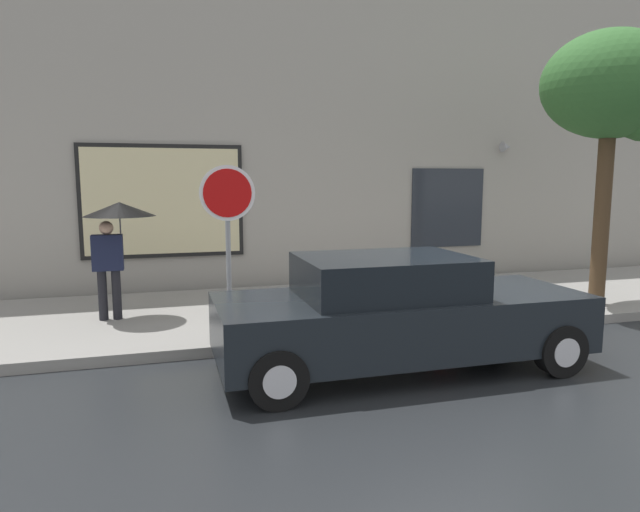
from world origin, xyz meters
The scene contains 8 objects.
ground_plane centered at (0.00, 0.00, 0.00)m, with size 60.00×60.00×0.00m, color black.
sidewalk centered at (0.00, 3.00, 0.07)m, with size 20.00×4.00×0.15m, color gray.
building_facade centered at (-0.03, 5.50, 3.48)m, with size 20.00×0.67×7.00m.
parked_car centered at (-0.63, -0.06, 0.70)m, with size 4.58×1.81×1.43m.
fire_hydrant centered at (1.07, 1.87, 0.55)m, with size 0.30×0.44×0.81m.
pedestrian_with_umbrella centered at (-4.08, 2.94, 1.67)m, with size 1.09×1.09×1.86m.
street_tree centered at (4.09, 1.62, 3.84)m, with size 2.40×2.04×4.69m.
stop_sign centered at (-2.53, 1.43, 1.85)m, with size 0.76×0.10×2.40m.
Camera 1 is at (-3.42, -6.25, 2.37)m, focal length 31.21 mm.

